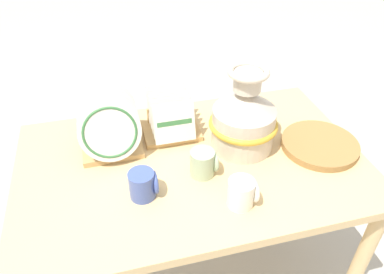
{
  "coord_description": "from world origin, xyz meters",
  "views": [
    {
      "loc": [
        -0.26,
        -1.0,
        1.64
      ],
      "look_at": [
        0.0,
        0.0,
        0.85
      ],
      "focal_mm": 35.0,
      "sensor_mm": 36.0,
      "label": 1
    }
  ],
  "objects": [
    {
      "name": "ceramic_vase",
      "position": [
        0.21,
        0.04,
        0.87
      ],
      "size": [
        0.26,
        0.26,
        0.32
      ],
      "color": "beige",
      "rests_on": "display_table"
    },
    {
      "name": "mug_cobalt_glaze",
      "position": [
        -0.19,
        -0.13,
        0.79
      ],
      "size": [
        0.09,
        0.08,
        0.1
      ],
      "color": "#42569E",
      "rests_on": "display_table"
    },
    {
      "name": "wicker_charger_stack",
      "position": [
        0.49,
        -0.05,
        0.76
      ],
      "size": [
        0.29,
        0.29,
        0.03
      ],
      "color": "olive",
      "rests_on": "display_table"
    },
    {
      "name": "mug_cream_glaze",
      "position": [
        0.1,
        -0.24,
        0.79
      ],
      "size": [
        0.09,
        0.08,
        0.1
      ],
      "color": "silver",
      "rests_on": "display_table"
    },
    {
      "name": "mug_sage_glaze",
      "position": [
        0.02,
        -0.07,
        0.79
      ],
      "size": [
        0.09,
        0.08,
        0.1
      ],
      "color": "#9EB28E",
      "rests_on": "display_table"
    },
    {
      "name": "display_table",
      "position": [
        0.0,
        0.0,
        0.65
      ],
      "size": [
        1.26,
        0.78,
        0.74
      ],
      "color": "tan",
      "rests_on": "ground_plane"
    },
    {
      "name": "dish_rack_round_plates",
      "position": [
        -0.27,
        0.13,
        0.84
      ],
      "size": [
        0.22,
        0.21,
        0.24
      ],
      "color": "tan",
      "rests_on": "display_table"
    },
    {
      "name": "dish_rack_square_plates",
      "position": [
        -0.04,
        0.18,
        0.8
      ],
      "size": [
        0.22,
        0.19,
        0.18
      ],
      "color": "tan",
      "rests_on": "display_table"
    }
  ]
}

